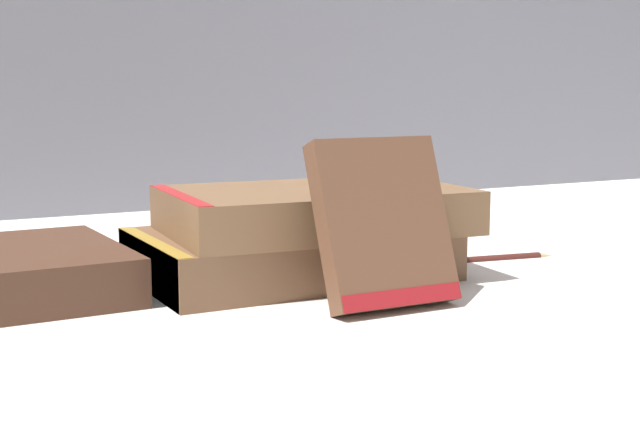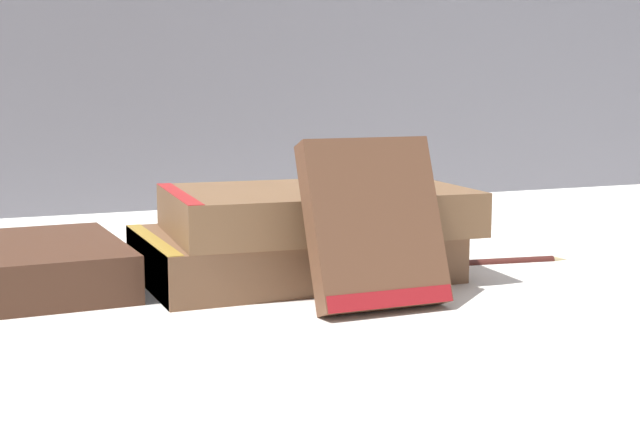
# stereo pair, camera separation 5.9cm
# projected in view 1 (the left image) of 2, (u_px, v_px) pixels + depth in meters

# --- Properties ---
(ground_plane) EXTENTS (3.00, 3.00, 0.00)m
(ground_plane) POSITION_uv_depth(u_px,v_px,m) (294.00, 287.00, 0.71)
(ground_plane) COLOR white
(book_flat_bottom) EXTENTS (0.25, 0.16, 0.04)m
(book_flat_bottom) POSITION_uv_depth(u_px,v_px,m) (284.00, 254.00, 0.74)
(book_flat_bottom) COLOR brown
(book_flat_bottom) RESTS_ON ground_plane
(book_flat_top) EXTENTS (0.25, 0.17, 0.04)m
(book_flat_top) POSITION_uv_depth(u_px,v_px,m) (309.00, 210.00, 0.73)
(book_flat_top) COLOR brown
(book_flat_top) RESTS_ON book_flat_bottom
(book_leaning_front) EXTENTS (0.10, 0.06, 0.12)m
(book_leaning_front) POSITION_uv_depth(u_px,v_px,m) (384.00, 230.00, 0.64)
(book_leaning_front) COLOR brown
(book_leaning_front) RESTS_ON ground_plane
(pocket_watch) EXTENTS (0.05, 0.05, 0.01)m
(pocket_watch) POSITION_uv_depth(u_px,v_px,m) (336.00, 184.00, 0.74)
(pocket_watch) COLOR white
(pocket_watch) RESTS_ON book_flat_top
(fountain_pen) EXTENTS (0.13, 0.03, 0.01)m
(fountain_pen) POSITION_uv_depth(u_px,v_px,m) (491.00, 255.00, 0.82)
(fountain_pen) COLOR #471E19
(fountain_pen) RESTS_ON ground_plane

